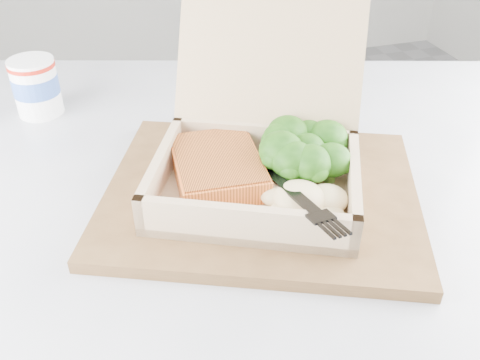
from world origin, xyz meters
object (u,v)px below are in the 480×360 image
object	(u,v)px
serving_tray	(261,194)
takeout_container	(260,139)
paper_cup	(36,85)
cafe_table	(247,352)

from	to	relation	value
serving_tray	takeout_container	xyz separation A→B (m)	(0.01, 0.03, 0.05)
serving_tray	paper_cup	size ratio (longest dim) A/B	4.24
takeout_container	paper_cup	xyz separation A→B (m)	(-0.24, 0.26, -0.02)
cafe_table	takeout_container	world-z (taller)	takeout_container
serving_tray	takeout_container	size ratio (longest dim) A/B	1.05
cafe_table	paper_cup	xyz separation A→B (m)	(-0.20, 0.33, 0.24)
cafe_table	serving_tray	size ratio (longest dim) A/B	3.31
takeout_container	paper_cup	world-z (taller)	takeout_container
cafe_table	paper_cup	distance (m)	0.46
serving_tray	paper_cup	xyz separation A→B (m)	(-0.23, 0.29, 0.04)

